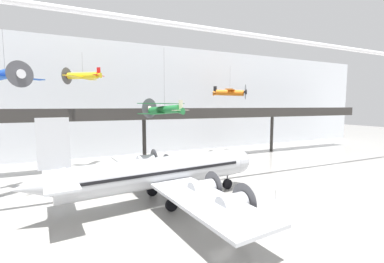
{
  "coord_description": "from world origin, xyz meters",
  "views": [
    {
      "loc": [
        -11.58,
        -18.08,
        10.7
      ],
      "look_at": [
        1.22,
        9.81,
        7.61
      ],
      "focal_mm": 24.0,
      "sensor_mm": 36.0,
      "label": 1
    }
  ],
  "objects_px": {
    "airliner_silver_main": "(158,173)",
    "suspended_plane_green_biplane": "(164,110)",
    "suspended_plane_yellow_lowwing": "(83,76)",
    "suspended_plane_orange_highwing": "(230,92)",
    "suspended_plane_blue_trainer": "(5,74)",
    "stanchion_barrier": "(276,196)"
  },
  "relations": [
    {
      "from": "suspended_plane_green_biplane",
      "to": "stanchion_barrier",
      "type": "relative_size",
      "value": 9.51
    },
    {
      "from": "suspended_plane_blue_trainer",
      "to": "stanchion_barrier",
      "type": "height_order",
      "value": "suspended_plane_blue_trainer"
    },
    {
      "from": "suspended_plane_blue_trainer",
      "to": "stanchion_barrier",
      "type": "distance_m",
      "value": 33.61
    },
    {
      "from": "airliner_silver_main",
      "to": "suspended_plane_green_biplane",
      "type": "relative_size",
      "value": 2.9
    },
    {
      "from": "airliner_silver_main",
      "to": "stanchion_barrier",
      "type": "bearing_deg",
      "value": -25.39
    },
    {
      "from": "suspended_plane_green_biplane",
      "to": "stanchion_barrier",
      "type": "height_order",
      "value": "suspended_plane_green_biplane"
    },
    {
      "from": "airliner_silver_main",
      "to": "suspended_plane_yellow_lowwing",
      "type": "distance_m",
      "value": 23.59
    },
    {
      "from": "suspended_plane_green_biplane",
      "to": "airliner_silver_main",
      "type": "bearing_deg",
      "value": 129.24
    },
    {
      "from": "suspended_plane_orange_highwing",
      "to": "suspended_plane_yellow_lowwing",
      "type": "bearing_deg",
      "value": -134.7
    },
    {
      "from": "suspended_plane_green_biplane",
      "to": "stanchion_barrier",
      "type": "bearing_deg",
      "value": -177.12
    },
    {
      "from": "airliner_silver_main",
      "to": "suspended_plane_blue_trainer",
      "type": "bearing_deg",
      "value": 142.54
    },
    {
      "from": "suspended_plane_green_biplane",
      "to": "suspended_plane_blue_trainer",
      "type": "distance_m",
      "value": 19.43
    },
    {
      "from": "suspended_plane_blue_trainer",
      "to": "suspended_plane_green_biplane",
      "type": "bearing_deg",
      "value": 55.71
    },
    {
      "from": "suspended_plane_green_biplane",
      "to": "suspended_plane_orange_highwing",
      "type": "distance_m",
      "value": 22.17
    },
    {
      "from": "suspended_plane_orange_highwing",
      "to": "stanchion_barrier",
      "type": "height_order",
      "value": "suspended_plane_orange_highwing"
    },
    {
      "from": "suspended_plane_yellow_lowwing",
      "to": "suspended_plane_orange_highwing",
      "type": "relative_size",
      "value": 0.91
    },
    {
      "from": "airliner_silver_main",
      "to": "stanchion_barrier",
      "type": "relative_size",
      "value": 27.56
    },
    {
      "from": "suspended_plane_yellow_lowwing",
      "to": "stanchion_barrier",
      "type": "height_order",
      "value": "suspended_plane_yellow_lowwing"
    },
    {
      "from": "stanchion_barrier",
      "to": "suspended_plane_orange_highwing",
      "type": "bearing_deg",
      "value": 68.3
    },
    {
      "from": "suspended_plane_green_biplane",
      "to": "suspended_plane_yellow_lowwing",
      "type": "xyz_separation_m",
      "value": [
        -10.61,
        9.37,
        5.37
      ]
    },
    {
      "from": "suspended_plane_blue_trainer",
      "to": "suspended_plane_orange_highwing",
      "type": "relative_size",
      "value": 0.93
    },
    {
      "from": "airliner_silver_main",
      "to": "suspended_plane_green_biplane",
      "type": "bearing_deg",
      "value": 61.09
    }
  ]
}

